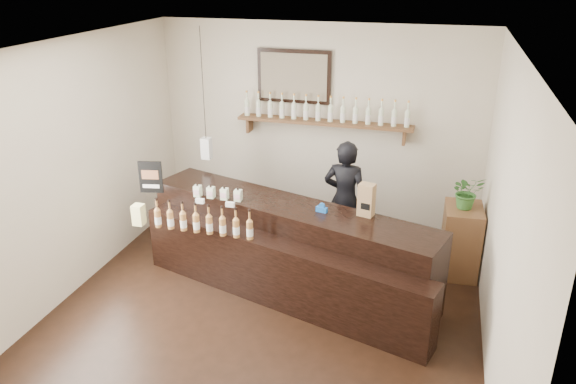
# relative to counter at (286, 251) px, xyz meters

# --- Properties ---
(ground) EXTENTS (5.00, 5.00, 0.00)m
(ground) POSITION_rel_counter_xyz_m (-0.07, -0.57, -0.46)
(ground) COLOR black
(ground) RESTS_ON ground
(room_shell) EXTENTS (5.00, 5.00, 5.00)m
(room_shell) POSITION_rel_counter_xyz_m (-0.07, -0.57, 1.24)
(room_shell) COLOR beige
(room_shell) RESTS_ON ground
(back_wall_decor) EXTENTS (2.66, 0.96, 1.69)m
(back_wall_decor) POSITION_rel_counter_xyz_m (-0.21, 1.80, 1.29)
(back_wall_decor) COLOR brown
(back_wall_decor) RESTS_ON ground
(counter) EXTENTS (3.56, 1.95, 1.15)m
(counter) POSITION_rel_counter_xyz_m (0.00, 0.00, 0.00)
(counter) COLOR black
(counter) RESTS_ON ground
(promo_sign) EXTENTS (0.28, 0.07, 0.39)m
(promo_sign) POSITION_rel_counter_xyz_m (-1.66, 0.04, 0.72)
(promo_sign) COLOR black
(promo_sign) RESTS_ON counter
(paper_bag) EXTENTS (0.19, 0.16, 0.36)m
(paper_bag) POSITION_rel_counter_xyz_m (0.87, 0.08, 0.70)
(paper_bag) COLOR #916946
(paper_bag) RESTS_ON counter
(tape_dispenser) EXTENTS (0.13, 0.07, 0.11)m
(tape_dispenser) POSITION_rel_counter_xyz_m (0.40, 0.04, 0.56)
(tape_dispenser) COLOR #1857AB
(tape_dispenser) RESTS_ON counter
(side_cabinet) EXTENTS (0.46, 0.61, 0.86)m
(side_cabinet) POSITION_rel_counter_xyz_m (1.93, 0.89, -0.04)
(side_cabinet) COLOR brown
(side_cabinet) RESTS_ON ground
(potted_plant) EXTENTS (0.46, 0.43, 0.40)m
(potted_plant) POSITION_rel_counter_xyz_m (1.93, 0.89, 0.60)
(potted_plant) COLOR #356C2B
(potted_plant) RESTS_ON side_cabinet
(shopkeeper) EXTENTS (0.66, 0.46, 1.72)m
(shopkeeper) POSITION_rel_counter_xyz_m (0.49, 0.98, 0.40)
(shopkeeper) COLOR black
(shopkeeper) RESTS_ON ground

